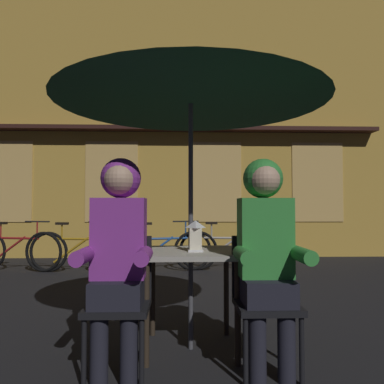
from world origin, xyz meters
The scene contains 13 objects.
ground_plane centered at (0.00, 0.00, 0.00)m, with size 60.00×60.00×0.00m, color black.
cafe_table centered at (0.00, 0.00, 0.64)m, with size 0.72×0.72×0.74m.
patio_umbrella centered at (0.00, 0.00, 2.06)m, with size 2.10×2.10×2.31m.
lantern centered at (0.03, -0.07, 0.86)m, with size 0.11×0.11×0.23m.
chair_left centered at (-0.48, -0.37, 0.49)m, with size 0.40×0.40×0.87m.
chair_right centered at (0.48, -0.37, 0.49)m, with size 0.40×0.40×0.87m.
person_left_hooded centered at (-0.48, -0.43, 0.85)m, with size 0.45×0.56×1.40m.
person_right_hooded centered at (0.48, -0.43, 0.85)m, with size 0.45×0.56×1.40m.
shopfront_building centered at (-0.41, 5.40, 3.09)m, with size 10.00×0.93×6.20m.
bicycle_nearest centered at (-2.82, 3.52, 0.35)m, with size 1.65×0.41×0.84m.
bicycle_second centered at (-1.73, 3.34, 0.35)m, with size 1.67×0.28×0.84m.
bicycle_third centered at (-0.36, 3.37, 0.35)m, with size 1.65×0.41×0.84m.
bicycle_fourth centered at (0.74, 3.46, 0.35)m, with size 1.68×0.23×0.84m.
Camera 1 is at (-0.09, -2.89, 1.08)m, focal length 35.27 mm.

